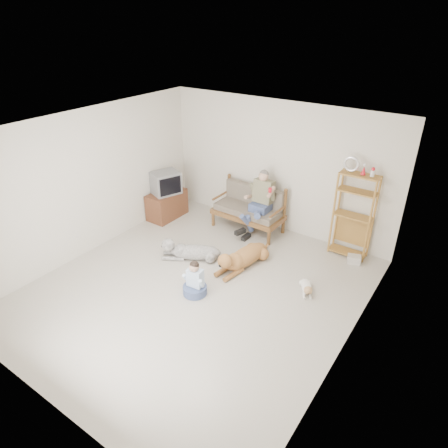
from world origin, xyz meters
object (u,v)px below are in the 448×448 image
Objects in this scene: loveseat at (250,208)px; golden_retriever at (242,258)px; tv_stand at (167,205)px; etagere at (353,215)px.

loveseat is 1.53m from golden_retriever.
loveseat is 1.67× the size of tv_stand.
etagere reaches higher than tv_stand.
tv_stand is 0.60× the size of golden_retriever.
loveseat is 1.00× the size of golden_retriever.
golden_retriever is at bearing -15.94° from tv_stand.
loveseat reaches higher than tv_stand.
etagere is (2.11, 0.18, 0.36)m from loveseat.
etagere reaches higher than loveseat.
etagere reaches higher than golden_retriever.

